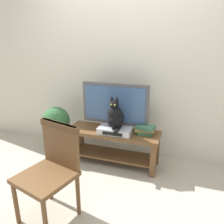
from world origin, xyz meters
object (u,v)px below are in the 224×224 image
object	(u,v)px
tv_stand	(113,141)
wooden_chair	(52,165)
book_stack	(145,130)
cat	(115,116)
potted_plant	(56,125)
tv	(115,105)
media_box	(115,130)

from	to	relation	value
tv_stand	wooden_chair	world-z (taller)	wooden_chair
book_stack	cat	bearing A→B (deg)	-163.81
potted_plant	tv	bearing A→B (deg)	6.10
media_box	cat	xyz separation A→B (m)	(0.00, -0.02, 0.19)
tv_stand	media_box	distance (m)	0.20
cat	wooden_chair	size ratio (longest dim) A/B	0.47
media_box	potted_plant	size ratio (longest dim) A/B	0.60
wooden_chair	book_stack	world-z (taller)	wooden_chair
cat	potted_plant	bearing A→B (deg)	176.40
cat	book_stack	size ratio (longest dim) A/B	1.65
tv	potted_plant	size ratio (longest dim) A/B	1.23
media_box	wooden_chair	size ratio (longest dim) A/B	0.47
wooden_chair	tv	bearing A→B (deg)	78.21
tv_stand	wooden_chair	size ratio (longest dim) A/B	1.36
tv	media_box	xyz separation A→B (m)	(0.05, -0.13, -0.29)
wooden_chair	book_stack	size ratio (longest dim) A/B	3.50
cat	book_stack	bearing A→B (deg)	16.19
media_box	wooden_chair	bearing A→B (deg)	-105.94
cat	book_stack	xyz separation A→B (m)	(0.36, 0.11, -0.17)
book_stack	wooden_chair	bearing A→B (deg)	-120.93
tv	media_box	world-z (taller)	tv
tv	book_stack	xyz separation A→B (m)	(0.41, -0.04, -0.27)
book_stack	potted_plant	size ratio (longest dim) A/B	0.36
media_box	potted_plant	world-z (taller)	potted_plant
tv	cat	bearing A→B (deg)	-71.03
wooden_chair	book_stack	distance (m)	1.26
media_box	potted_plant	bearing A→B (deg)	177.42
cat	book_stack	distance (m)	0.42
tv	wooden_chair	bearing A→B (deg)	-101.79
media_box	potted_plant	xyz separation A→B (m)	(-0.89, 0.04, -0.06)
tv_stand	wooden_chair	distance (m)	1.10
tv	media_box	size ratio (longest dim) A/B	2.06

